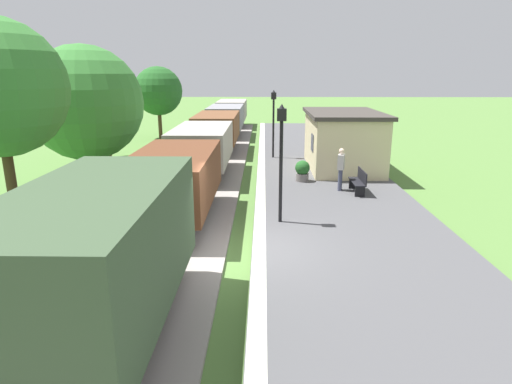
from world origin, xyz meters
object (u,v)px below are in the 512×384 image
potted_planter (302,170)px  lamp_post_far (274,111)px  person_waiting (341,168)px  tree_trackside_far (85,103)px  freight_train (209,139)px  bench_near_hut (359,181)px  tree_field_left (104,99)px  lamp_post_near (281,142)px  tree_field_distant (158,91)px  station_hut (343,140)px

potted_planter → lamp_post_far: 5.96m
person_waiting → tree_trackside_far: bearing=12.3°
lamp_post_far → freight_train: bearing=-161.6°
person_waiting → lamp_post_far: lamp_post_far is taller
bench_near_hut → tree_field_left: (-12.73, 7.98, 2.67)m
lamp_post_near → tree_field_distant: bearing=113.1°
potted_planter → tree_field_distant: (-9.57, 14.33, 2.79)m
person_waiting → tree_field_left: tree_field_left is taller
lamp_post_near → lamp_post_far: size_ratio=1.00×
bench_near_hut → tree_field_left: tree_field_left is taller
bench_near_hut → person_waiting: (-0.68, 0.36, 0.46)m
lamp_post_far → tree_trackside_far: bearing=-143.2°
station_hut → lamp_post_near: 8.89m
lamp_post_near → tree_field_left: size_ratio=0.74×
lamp_post_far → person_waiting: bearing=-69.8°
lamp_post_far → lamp_post_near: bearing=-90.0°
station_hut → lamp_post_far: size_ratio=1.57×
potted_planter → lamp_post_far: size_ratio=0.25×
potted_planter → tree_trackside_far: tree_trackside_far is taller
station_hut → person_waiting: bearing=-100.6°
freight_train → bench_near_hut: size_ratio=26.13×
person_waiting → lamp_post_far: 7.59m
tree_trackside_far → tree_field_left: tree_trackside_far is taller
station_hut → bench_near_hut: bearing=-91.6°
potted_planter → station_hut: bearing=51.8°
station_hut → person_waiting: size_ratio=3.39×
tree_trackside_far → tree_field_distant: bearing=92.0°
potted_planter → lamp_post_far: lamp_post_far is taller
freight_train → station_hut: (6.80, -1.53, 0.20)m
station_hut → bench_near_hut: (-0.13, -4.64, -0.93)m
bench_near_hut → potted_planter: 2.78m
freight_train → tree_field_distant: 11.36m
potted_planter → freight_train: bearing=136.8°
lamp_post_near → lamp_post_far: 10.83m
tree_trackside_far → tree_field_distant: (-0.51, 14.78, -0.10)m
tree_field_distant → lamp_post_far: bearing=-46.5°
bench_near_hut → lamp_post_near: lamp_post_near is taller
bench_near_hut → tree_field_distant: size_ratio=0.28×
freight_train → station_hut: station_hut is taller
person_waiting → potted_planter: (-1.39, 1.50, -0.46)m
freight_train → potted_planter: 6.36m
potted_planter → tree_field_left: bearing=150.2°
bench_near_hut → lamp_post_far: lamp_post_far is taller
lamp_post_far → tree_field_distant: bearing=133.5°
freight_train → bench_near_hut: freight_train is taller
person_waiting → lamp_post_far: (-2.56, 6.96, 1.62)m
bench_near_hut → tree_field_distant: (-11.63, 16.18, 2.80)m
tree_field_distant → tree_field_left: bearing=-97.6°
freight_train → person_waiting: freight_train is taller
freight_train → tree_trackside_far: bearing=-133.0°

